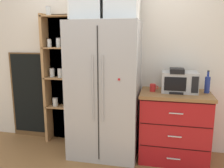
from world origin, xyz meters
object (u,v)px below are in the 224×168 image
bottle_cobalt (207,83)px  bottle_amber (176,82)px  refrigerator (105,90)px  chalkboard_menu (29,95)px  coffee_maker (176,80)px  microwave (179,82)px  mug_red (153,88)px

bottle_cobalt → bottle_amber: size_ratio=1.07×
refrigerator → chalkboard_menu: size_ratio=1.32×
coffee_maker → refrigerator: bearing=-177.0°
bottle_amber → microwave: bearing=-13.5°
refrigerator → microwave: refrigerator is taller
refrigerator → coffee_maker: bearing=3.0°
chalkboard_menu → microwave: bearing=-5.3°
mug_red → chalkboard_menu: bearing=172.4°
mug_red → refrigerator: bearing=-176.1°
refrigerator → coffee_maker: 0.94m
refrigerator → microwave: 0.98m
mug_red → bottle_cobalt: (0.67, 0.05, 0.08)m
microwave → coffee_maker: (-0.04, -0.04, 0.03)m
refrigerator → bottle_cobalt: refrigerator is taller
mug_red → coffee_maker: bearing=1.0°
microwave → mug_red: 0.34m
microwave → bottle_amber: bearing=166.5°
coffee_maker → bottle_cobalt: size_ratio=1.09×
microwave → bottle_cobalt: bearing=0.7°
bottle_cobalt → microwave: bearing=-179.3°
mug_red → bottle_cobalt: size_ratio=0.39×
microwave → chalkboard_menu: chalkboard_menu is taller
refrigerator → chalkboard_menu: refrigerator is taller
coffee_maker → bottle_amber: bearing=90.0°
mug_red → chalkboard_menu: size_ratio=0.08×
refrigerator → chalkboard_menu: bearing=167.1°
bottle_amber → chalkboard_menu: (-2.24, 0.20, -0.34)m
mug_red → bottle_amber: 0.30m
chalkboard_menu → bottle_cobalt: bearing=-4.5°
microwave → coffee_maker: 0.06m
bottle_cobalt → chalkboard_menu: (-2.62, 0.21, -0.35)m
chalkboard_menu → mug_red: bearing=-7.6°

